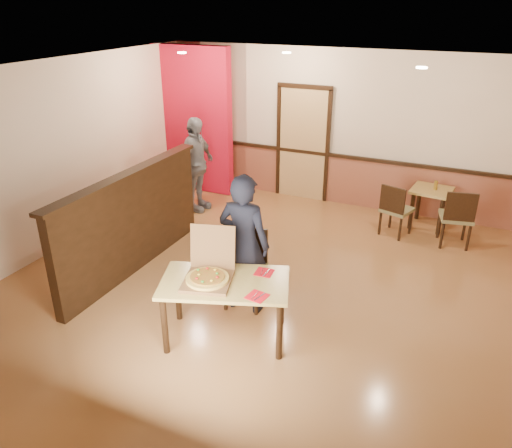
# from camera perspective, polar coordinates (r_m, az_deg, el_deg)

# --- Properties ---
(floor) EXTENTS (7.00, 7.00, 0.00)m
(floor) POSITION_cam_1_polar(r_m,az_deg,el_deg) (6.72, 1.46, -7.70)
(floor) COLOR #A57040
(floor) RESTS_ON ground
(ceiling) EXTENTS (7.00, 7.00, 0.00)m
(ceiling) POSITION_cam_1_polar(r_m,az_deg,el_deg) (5.74, 1.77, 16.67)
(ceiling) COLOR black
(ceiling) RESTS_ON wall_back
(wall_back) EXTENTS (7.00, 0.00, 7.00)m
(wall_back) POSITION_cam_1_polar(r_m,az_deg,el_deg) (9.27, 10.29, 10.53)
(wall_back) COLOR #FBE7C4
(wall_back) RESTS_ON floor
(wall_left) EXTENTS (0.00, 7.00, 7.00)m
(wall_left) POSITION_cam_1_polar(r_m,az_deg,el_deg) (8.05, -22.14, 6.98)
(wall_left) COLOR #FBE7C4
(wall_left) RESTS_ON floor
(wainscot_back) EXTENTS (7.00, 0.04, 0.90)m
(wainscot_back) POSITION_cam_1_polar(r_m,az_deg,el_deg) (9.51, 9.82, 4.94)
(wainscot_back) COLOR #9C573E
(wainscot_back) RESTS_ON floor
(chair_rail_back) EXTENTS (7.00, 0.06, 0.06)m
(chair_rail_back) POSITION_cam_1_polar(r_m,az_deg,el_deg) (9.35, 9.99, 7.62)
(chair_rail_back) COLOR black
(chair_rail_back) RESTS_ON wall_back
(back_door) EXTENTS (0.90, 0.06, 2.10)m
(back_door) POSITION_cam_1_polar(r_m,az_deg,el_deg) (9.54, 5.38, 9.04)
(back_door) COLOR tan
(back_door) RESTS_ON wall_back
(booth_partition) EXTENTS (0.20, 3.10, 1.44)m
(booth_partition) POSITION_cam_1_polar(r_m,az_deg,el_deg) (7.16, -14.01, 0.32)
(booth_partition) COLOR black
(booth_partition) RESTS_ON floor
(red_accent_panel) EXTENTS (1.60, 0.20, 2.78)m
(red_accent_panel) POSITION_cam_1_polar(r_m,az_deg,el_deg) (9.94, -7.18, 11.66)
(red_accent_panel) COLOR red
(red_accent_panel) RESTS_ON floor
(spot_a) EXTENTS (0.14, 0.14, 0.02)m
(spot_a) POSITION_cam_1_polar(r_m,az_deg,el_deg) (8.40, -8.47, 18.80)
(spot_a) COLOR beige
(spot_a) RESTS_ON ceiling
(spot_b) EXTENTS (0.14, 0.14, 0.02)m
(spot_b) POSITION_cam_1_polar(r_m,az_deg,el_deg) (8.34, 3.52, 18.97)
(spot_b) COLOR beige
(spot_b) RESTS_ON ceiling
(spot_c) EXTENTS (0.14, 0.14, 0.02)m
(spot_c) POSITION_cam_1_polar(r_m,az_deg,el_deg) (6.83, 18.41, 16.60)
(spot_c) COLOR beige
(spot_c) RESTS_ON ceiling
(main_table) EXTENTS (1.59, 1.23, 0.75)m
(main_table) POSITION_cam_1_polar(r_m,az_deg,el_deg) (5.56, -3.58, -7.48)
(main_table) COLOR tan
(main_table) RESTS_ON floor
(diner_chair) EXTENTS (0.55, 0.55, 0.97)m
(diner_chair) POSITION_cam_1_polar(r_m,az_deg,el_deg) (6.27, -1.08, -4.62)
(diner_chair) COLOR olive
(diner_chair) RESTS_ON floor
(side_chair_left) EXTENTS (0.55, 0.55, 0.88)m
(side_chair_left) POSITION_cam_1_polar(r_m,az_deg,el_deg) (8.34, 15.63, 1.75)
(side_chair_left) COLOR olive
(side_chair_left) RESTS_ON floor
(side_chair_right) EXTENTS (0.56, 0.56, 0.95)m
(side_chair_right) POSITION_cam_1_polar(r_m,az_deg,el_deg) (8.26, 22.01, 0.87)
(side_chair_right) COLOR olive
(side_chair_right) RESTS_ON floor
(side_table) EXTENTS (0.69, 0.69, 0.67)m
(side_table) POSITION_cam_1_polar(r_m,az_deg,el_deg) (8.86, 19.33, 2.76)
(side_table) COLOR tan
(side_table) RESTS_ON floor
(diner) EXTENTS (0.66, 0.44, 1.77)m
(diner) POSITION_cam_1_polar(r_m,az_deg,el_deg) (5.97, -1.38, -2.34)
(diner) COLOR black
(diner) RESTS_ON floor
(passerby) EXTENTS (0.49, 1.03, 1.70)m
(passerby) POSITION_cam_1_polar(r_m,az_deg,el_deg) (9.01, -6.92, 6.71)
(passerby) COLOR gray
(passerby) RESTS_ON floor
(pizza_box) EXTENTS (0.66, 0.72, 0.54)m
(pizza_box) POSITION_cam_1_polar(r_m,az_deg,el_deg) (5.50, -5.45, -5.79)
(pizza_box) COLOR brown
(pizza_box) RESTS_ON main_table
(pizza) EXTENTS (0.48, 0.48, 0.03)m
(pizza) POSITION_cam_1_polar(r_m,az_deg,el_deg) (5.46, -5.58, -6.22)
(pizza) COLOR #DBB64F
(pizza) RESTS_ON pizza_box
(napkin_near) EXTENTS (0.23, 0.23, 0.01)m
(napkin_near) POSITION_cam_1_polar(r_m,az_deg,el_deg) (5.23, 0.13, -8.27)
(napkin_near) COLOR red
(napkin_near) RESTS_ON main_table
(napkin_far) EXTENTS (0.22, 0.22, 0.01)m
(napkin_far) POSITION_cam_1_polar(r_m,az_deg,el_deg) (5.65, 0.94, -5.54)
(napkin_far) COLOR red
(napkin_far) RESTS_ON main_table
(condiment) EXTENTS (0.06, 0.06, 0.15)m
(condiment) POSITION_cam_1_polar(r_m,az_deg,el_deg) (8.77, 19.85, 4.18)
(condiment) COLOR #866118
(condiment) RESTS_ON side_table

